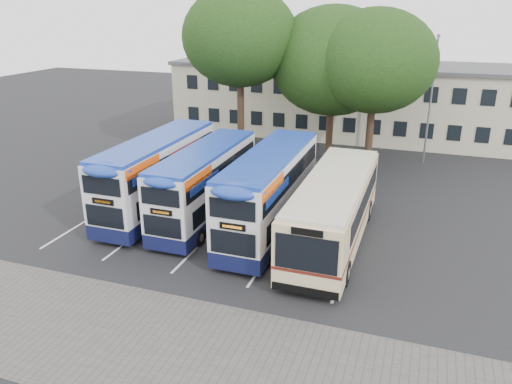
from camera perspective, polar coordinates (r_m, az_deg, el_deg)
The scene contains 12 objects.
ground at distance 21.15m, azimuth 0.10°, elevation -10.33°, with size 120.00×120.00×0.00m, color black.
paving_strip at distance 18.12m, azimuth -11.62°, elevation -16.74°, with size 40.00×6.00×0.01m, color #595654.
bay_lines at distance 26.50m, azimuth -4.03°, elevation -3.66°, with size 14.12×11.00×0.01m.
depot_building at distance 45.19m, azimuth 11.57°, elevation 10.37°, with size 32.40×8.40×6.20m.
lamp_post at distance 37.56m, azimuth 19.42°, elevation 10.61°, with size 0.25×1.05×9.06m.
tree_left at distance 35.67m, azimuth -1.85°, elevation 17.27°, with size 7.94×7.94×12.19m.
tree_mid at distance 36.27m, azimuth 8.80°, elevation 14.57°, with size 8.87×8.87×10.97m.
tree_right at distance 34.33m, azimuth 13.50°, elevation 14.32°, with size 7.92×7.92×10.82m.
bus_dd_left at distance 27.90m, azimuth -11.12°, elevation 2.30°, with size 2.42×9.99×4.16m.
bus_dd_mid at distance 26.44m, azimuth -5.76°, elevation 1.25°, with size 2.28×9.39×3.91m.
bus_dd_right at distance 24.78m, azimuth 1.61°, elevation 0.34°, with size 2.42×9.99×4.16m.
bus_single at distance 24.08m, azimuth 8.94°, elevation -1.59°, with size 2.83×11.10×3.31m.
Camera 1 is at (5.93, -17.14, 10.88)m, focal length 35.00 mm.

